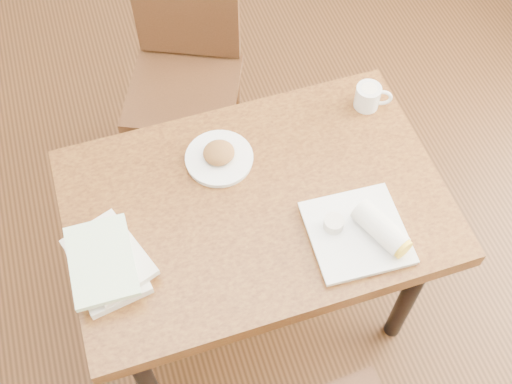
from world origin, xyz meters
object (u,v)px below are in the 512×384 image
object	(u,v)px
chair_far	(185,63)
book_stack	(106,262)
plate_scone	(219,156)
table	(256,217)
plate_burrito	(364,232)
coffee_mug	(369,96)

from	to	relation	value
chair_far	book_stack	distance (m)	1.01
plate_scone	table	bearing A→B (deg)	-70.61
plate_burrito	table	bearing A→B (deg)	140.78
coffee_mug	table	bearing A→B (deg)	-152.56
plate_scone	plate_burrito	xyz separation A→B (m)	(0.32, -0.38, 0.01)
plate_scone	book_stack	size ratio (longest dim) A/B	0.71
table	plate_scone	size ratio (longest dim) A/B	5.33
plate_scone	chair_far	bearing A→B (deg)	86.88
plate_scone	plate_burrito	size ratio (longest dim) A/B	0.74
table	book_stack	size ratio (longest dim) A/B	3.79
table	plate_scone	distance (m)	0.22
chair_far	coffee_mug	size ratio (longest dim) A/B	8.16
table	chair_far	xyz separation A→B (m)	(-0.03, 0.80, -0.11)
table	plate_scone	world-z (taller)	plate_scone
plate_scone	book_stack	world-z (taller)	same
plate_scone	coffee_mug	world-z (taller)	coffee_mug
table	chair_far	size ratio (longest dim) A/B	1.17
chair_far	coffee_mug	world-z (taller)	chair_far
table	chair_far	distance (m)	0.81
table	plate_burrito	size ratio (longest dim) A/B	3.93
table	coffee_mug	distance (m)	0.54
plate_scone	plate_burrito	bearing A→B (deg)	-50.47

